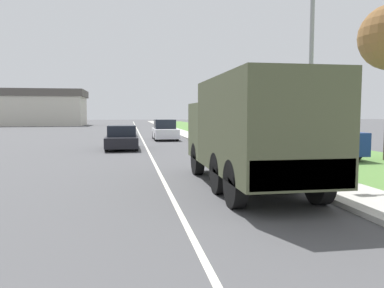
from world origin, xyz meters
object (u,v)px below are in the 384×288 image
object	(u,v)px
car_nearest_ahead	(122,138)
lamp_post	(305,52)
military_truck	(250,129)
car_second_ahead	(165,131)
pickup_truck	(316,137)

from	to	relation	value
car_nearest_ahead	lamp_post	bearing A→B (deg)	-61.53
military_truck	car_nearest_ahead	world-z (taller)	military_truck
military_truck	lamp_post	size ratio (longest dim) A/B	1.06
military_truck	car_nearest_ahead	distance (m)	13.03
car_nearest_ahead	car_second_ahead	distance (m)	8.20
military_truck	lamp_post	bearing A→B (deg)	31.55
military_truck	car_nearest_ahead	size ratio (longest dim) A/B	1.67
military_truck	lamp_post	xyz separation A→B (m)	(2.26, 1.38, 2.39)
pickup_truck	lamp_post	world-z (taller)	lamp_post
military_truck	pickup_truck	distance (m)	9.35
military_truck	car_nearest_ahead	xyz separation A→B (m)	(-3.74, 12.44, -1.03)
car_nearest_ahead	car_second_ahead	bearing A→B (deg)	66.68
car_second_ahead	lamp_post	size ratio (longest dim) A/B	0.70
car_nearest_ahead	pickup_truck	world-z (taller)	pickup_truck
lamp_post	car_nearest_ahead	bearing A→B (deg)	118.47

